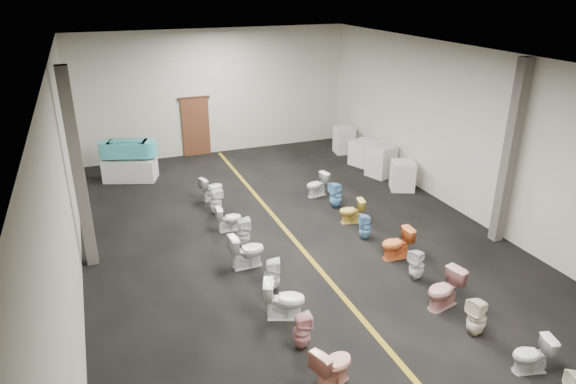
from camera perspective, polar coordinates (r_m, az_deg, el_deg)
name	(u,v)px	position (r m, az deg, el deg)	size (l,w,h in m)	color
floor	(299,245)	(12.71, 1.20, -5.95)	(16.00, 16.00, 0.00)	black
ceiling	(300,59)	(11.28, 1.39, 14.57)	(16.00, 16.00, 0.00)	black
wall_back	(215,93)	(19.18, -8.13, 10.88)	(10.00, 10.00, 0.00)	beige
wall_left	(65,189)	(11.00, -23.51, 0.29)	(16.00, 16.00, 0.00)	beige
wall_right	(475,136)	(14.41, 20.06, 5.83)	(16.00, 16.00, 0.00)	beige
aisle_stripe	(299,245)	(12.71, 1.20, -5.94)	(0.12, 15.60, 0.01)	#8A6714
back_door	(196,127)	(19.24, -10.21, 7.10)	(1.00, 0.10, 2.10)	#562D19
door_frame	(194,98)	(19.00, -10.44, 10.22)	(1.15, 0.08, 0.10)	#331C11
column_left	(78,171)	(11.93, -22.29, 2.16)	(0.25, 0.25, 4.50)	#59544C
column_right	(510,154)	(13.21, 23.41, 3.87)	(0.25, 0.25, 4.50)	#59544C
display_table	(130,169)	(17.44, -17.11, 2.45)	(1.62, 0.81, 0.72)	silver
bathtub	(128,148)	(17.23, -17.38, 4.66)	(1.80, 1.05, 0.55)	#41AFBB
appliance_crate_a	(403,176)	(16.26, 12.61, 1.79)	(0.70, 0.70, 0.90)	silver
appliance_crate_b	(381,161)	(17.24, 10.31, 3.44)	(0.76, 0.76, 1.04)	beige
appliance_crate_c	(363,153)	(18.24, 8.36, 4.32)	(0.76, 0.76, 0.86)	silver
appliance_crate_d	(344,140)	(19.44, 6.25, 5.77)	(0.68, 0.68, 0.98)	silver
toilet_left_2	(333,365)	(8.67, 5.00, -18.62)	(0.42, 0.73, 0.75)	#EA9B83
toilet_left_3	(302,331)	(9.34, 1.54, -15.20)	(0.32, 0.32, 0.70)	#D29191
toilet_left_4	(284,299)	(10.03, -0.42, -11.82)	(0.45, 0.80, 0.81)	white
toilet_left_5	(272,274)	(10.86, -1.79, -9.15)	(0.33, 0.33, 0.73)	white
toilet_left_6	(247,250)	(11.69, -4.59, -6.48)	(0.45, 0.80, 0.81)	white
toilet_left_7	(243,232)	(12.55, -5.02, -4.50)	(0.34, 0.34, 0.75)	silver
toilet_left_8	(229,218)	(13.40, -6.58, -2.94)	(0.37, 0.65, 0.67)	white
toilet_left_9	(216,201)	(14.36, -8.04, -1.05)	(0.33, 0.34, 0.74)	white
toilet_left_10	(212,188)	(15.34, -8.48, 0.44)	(0.39, 0.69, 0.70)	silver
toilet_right_1	(532,355)	(9.75, 25.49, -16.04)	(0.37, 0.66, 0.67)	silver
toilet_right_2	(477,317)	(10.21, 20.24, -12.90)	(0.35, 0.35, 0.77)	#F1E4C9
toilet_right_3	(444,290)	(10.76, 16.99, -10.33)	(0.45, 0.79, 0.80)	tan
toilet_right_4	(417,265)	(11.54, 14.11, -7.85)	(0.32, 0.33, 0.72)	silver
toilet_right_5	(397,244)	(12.26, 12.00, -5.65)	(0.42, 0.74, 0.75)	orange
toilet_right_6	(365,227)	(13.01, 8.57, -3.84)	(0.30, 0.31, 0.68)	#70A3CB
toilet_right_7	(351,211)	(13.82, 7.06, -2.12)	(0.37, 0.65, 0.67)	#E7C14D
toilet_right_8	(336,195)	(14.67, 5.33, -0.34)	(0.34, 0.35, 0.76)	#73B1E2
toilet_right_9	(317,185)	(15.43, 3.24, 0.81)	(0.40, 0.69, 0.71)	white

